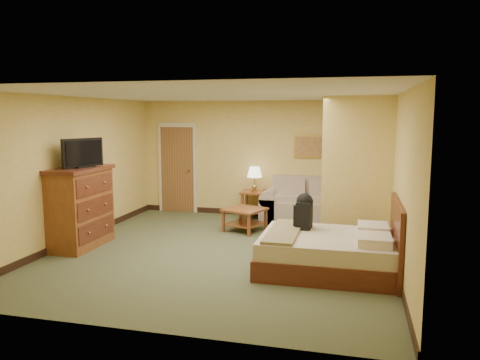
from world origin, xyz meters
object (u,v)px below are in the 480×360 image
(loveseat, at_px, (306,208))
(bed, at_px, (332,251))
(coffee_table, at_px, (245,215))
(dresser, at_px, (80,207))

(loveseat, height_order, bed, bed)
(loveseat, relative_size, coffee_table, 2.09)
(loveseat, distance_m, dresser, 4.61)
(dresser, distance_m, bed, 4.32)
(loveseat, bearing_deg, dresser, -141.58)
(bed, bearing_deg, loveseat, 102.65)
(loveseat, height_order, dresser, dresser)
(dresser, bearing_deg, coffee_table, 35.20)
(loveseat, bearing_deg, coffee_table, -135.18)
(coffee_table, bearing_deg, loveseat, 44.82)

